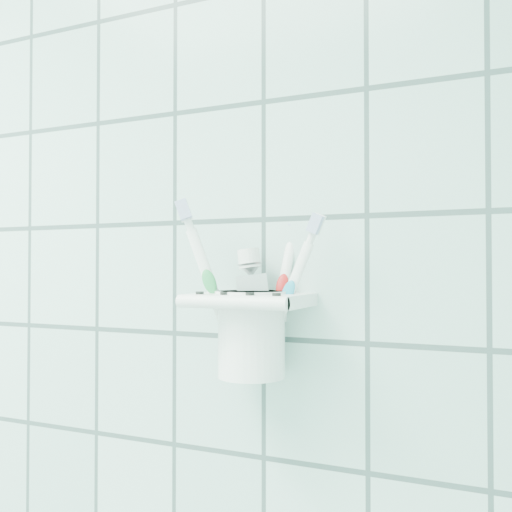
{
  "coord_description": "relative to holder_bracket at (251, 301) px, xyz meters",
  "views": [
    {
      "loc": [
        0.93,
        0.55,
        1.34
      ],
      "look_at": [
        0.68,
        1.1,
        1.35
      ],
      "focal_mm": 40.0,
      "sensor_mm": 36.0,
      "label": 1
    }
  ],
  "objects": [
    {
      "name": "toothbrush_orange",
      "position": [
        0.0,
        0.01,
        0.02
      ],
      "size": [
        0.08,
        0.02,
        0.19
      ],
      "rotation": [
        0.02,
        0.41,
        -0.02
      ],
      "color": "white",
      "rests_on": "cup"
    },
    {
      "name": "toothpaste_tube",
      "position": [
        0.01,
        0.02,
        0.0
      ],
      "size": [
        0.05,
        0.04,
        0.15
      ],
      "rotation": [
        -0.06,
        -0.12,
        0.44
      ],
      "color": "silver",
      "rests_on": "cup"
    },
    {
      "name": "toothbrush_pink",
      "position": [
        -0.01,
        -0.0,
        0.03
      ],
      "size": [
        0.08,
        0.03,
        0.21
      ],
      "rotation": [
        -0.09,
        -0.35,
        0.46
      ],
      "color": "white",
      "rests_on": "cup"
    },
    {
      "name": "cup",
      "position": [
        -0.0,
        0.0,
        -0.03
      ],
      "size": [
        0.09,
        0.09,
        0.1
      ],
      "color": "white",
      "rests_on": "holder_bracket"
    },
    {
      "name": "toothbrush_blue",
      "position": [
        0.02,
        0.0,
        0.02
      ],
      "size": [
        0.03,
        0.07,
        0.2
      ],
      "rotation": [
        -0.3,
        0.15,
        0.19
      ],
      "color": "white",
      "rests_on": "cup"
    },
    {
      "name": "holder_bracket",
      "position": [
        0.0,
        0.0,
        0.0
      ],
      "size": [
        0.13,
        0.11,
        0.04
      ],
      "color": "white",
      "rests_on": "wall_back"
    }
  ]
}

